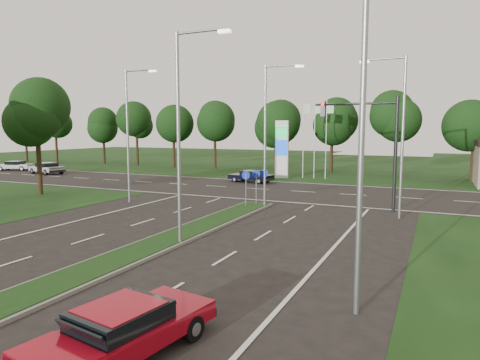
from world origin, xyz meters
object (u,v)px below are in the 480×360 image
at_px(navy_sedan, 251,176).
at_px(far_car_a, 47,168).
at_px(red_sedan, 123,329).
at_px(far_car_b, 15,165).

bearing_deg(navy_sedan, far_car_a, 102.85).
bearing_deg(red_sedan, far_car_a, 150.10).
bearing_deg(far_car_a, navy_sedan, -71.79).
bearing_deg(far_car_a, far_car_b, 91.25).
bearing_deg(far_car_b, navy_sedan, -111.47).
height_order(navy_sedan, far_car_b, far_car_b).
xyz_separation_m(navy_sedan, far_car_a, (-24.48, -2.43, 0.09)).
bearing_deg(navy_sedan, far_car_b, 98.97).
xyz_separation_m(navy_sedan, far_car_b, (-31.69, -0.99, 0.03)).
relative_size(navy_sedan, far_car_b, 0.96).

